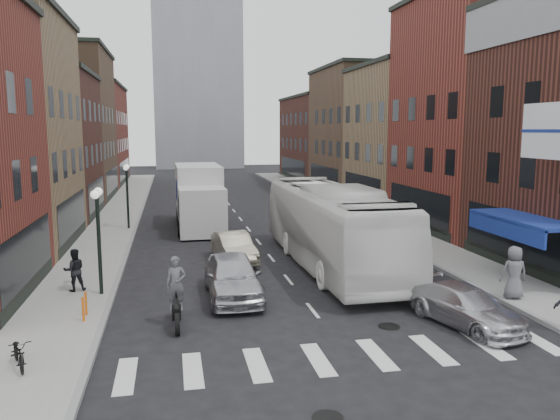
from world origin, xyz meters
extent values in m
plane|color=black|center=(0.00, 0.00, 0.00)|extent=(160.00, 160.00, 0.00)
cube|color=gray|center=(-8.50, 22.00, 0.07)|extent=(3.00, 74.00, 0.15)
cube|color=gray|center=(8.50, 22.00, 0.07)|extent=(3.00, 74.00, 0.15)
cube|color=gray|center=(-7.00, 22.00, 0.00)|extent=(0.20, 74.00, 0.16)
cube|color=gray|center=(7.00, 22.00, 0.00)|extent=(0.20, 74.00, 0.16)
cube|color=silver|center=(0.00, -3.00, 0.00)|extent=(12.00, 2.20, 0.01)
cube|color=black|center=(-10.02, 4.50, 1.60)|extent=(0.08, 7.20, 2.20)
cube|color=black|center=(-10.02, 14.00, 1.60)|extent=(0.08, 8.00, 2.20)
cube|color=#462119|center=(-15.00, 24.00, 5.00)|extent=(10.00, 10.00, 10.00)
cube|color=black|center=(-10.02, 24.00, 1.60)|extent=(0.08, 8.00, 2.20)
cube|color=black|center=(-15.00, 24.00, 10.15)|extent=(10.30, 10.20, 0.30)
cube|color=brown|center=(-15.00, 35.00, 6.50)|extent=(10.00, 12.00, 13.00)
cube|color=black|center=(-10.02, 35.00, 1.60)|extent=(0.08, 9.60, 2.20)
cube|color=black|center=(-15.00, 35.00, 13.15)|extent=(10.30, 12.20, 0.30)
cube|color=maroon|center=(-15.00, 49.00, 5.50)|extent=(10.00, 16.00, 11.00)
cube|color=black|center=(-10.02, 49.00, 1.60)|extent=(0.08, 12.80, 2.20)
cube|color=black|center=(-15.00, 49.00, 11.15)|extent=(10.30, 16.20, 0.30)
cube|color=black|center=(10.02, 4.50, 1.60)|extent=(0.08, 7.20, 2.20)
cube|color=maroon|center=(15.00, 14.00, 7.00)|extent=(10.00, 10.00, 14.00)
cube|color=black|center=(10.02, 14.00, 1.60)|extent=(0.08, 8.00, 2.20)
cube|color=olive|center=(15.00, 24.00, 5.50)|extent=(10.00, 10.00, 11.00)
cube|color=black|center=(10.02, 24.00, 1.60)|extent=(0.08, 8.00, 2.20)
cube|color=black|center=(15.00, 24.00, 11.15)|extent=(10.30, 10.20, 0.30)
cube|color=brown|center=(15.00, 35.00, 6.00)|extent=(10.00, 12.00, 12.00)
cube|color=black|center=(10.02, 35.00, 1.60)|extent=(0.08, 9.60, 2.20)
cube|color=black|center=(15.00, 35.00, 12.15)|extent=(10.30, 12.20, 0.30)
cube|color=#462119|center=(15.00, 49.00, 5.00)|extent=(10.00, 16.00, 10.00)
cube|color=black|center=(10.02, 49.00, 1.60)|extent=(0.08, 12.80, 2.20)
cube|color=black|center=(15.00, 49.00, 10.15)|extent=(10.30, 16.20, 0.30)
cube|color=navy|center=(9.10, 2.50, 2.70)|extent=(1.80, 5.00, 0.15)
cube|color=navy|center=(8.25, 2.50, 2.35)|extent=(0.10, 5.00, 0.70)
cube|color=silver|center=(8.50, 0.50, 6.20)|extent=(0.12, 3.00, 2.00)
cube|color=#9399A0|center=(0.00, 78.00, 25.00)|extent=(14.00, 14.00, 50.00)
cylinder|color=black|center=(-7.40, 4.00, 2.00)|extent=(0.14, 0.14, 4.00)
cylinder|color=black|center=(-7.40, 4.00, 4.00)|extent=(0.06, 0.90, 0.06)
sphere|color=white|center=(-7.40, 3.55, 3.95)|extent=(0.32, 0.32, 0.32)
sphere|color=white|center=(-7.40, 4.45, 3.95)|extent=(0.32, 0.32, 0.32)
cylinder|color=black|center=(-7.40, 18.00, 2.00)|extent=(0.14, 0.14, 4.00)
cylinder|color=black|center=(-7.40, 18.00, 4.00)|extent=(0.06, 0.90, 0.06)
sphere|color=white|center=(-7.40, 17.55, 3.95)|extent=(0.32, 0.32, 0.32)
sphere|color=white|center=(-7.40, 18.45, 3.95)|extent=(0.32, 0.32, 0.32)
cylinder|color=#D8590C|center=(-7.60, 1.00, 0.55)|extent=(0.08, 0.08, 0.80)
cylinder|color=#D8590C|center=(-7.60, 1.60, 0.55)|extent=(0.08, 0.08, 0.80)
cube|color=silver|center=(-2.99, 15.10, 1.50)|extent=(2.72, 2.94, 2.78)
cube|color=black|center=(-2.99, 15.10, 1.78)|extent=(2.74, 1.60, 1.23)
cube|color=silver|center=(-2.99, 19.34, 2.34)|extent=(2.88, 5.84, 3.23)
cube|color=navy|center=(-2.99, 19.34, 2.34)|extent=(2.87, 2.27, 1.34)
cube|color=black|center=(-2.99, 19.11, 0.50)|extent=(2.57, 7.28, 0.39)
cylinder|color=black|center=(-4.27, 15.33, 0.50)|extent=(0.31, 1.00, 1.00)
cylinder|color=black|center=(-1.71, 15.33, 0.50)|extent=(0.31, 1.00, 1.00)
cylinder|color=black|center=(-4.27, 19.11, 0.50)|extent=(0.31, 1.00, 1.00)
cylinder|color=black|center=(-1.71, 19.11, 0.50)|extent=(0.31, 1.00, 1.00)
cylinder|color=black|center=(-4.27, 21.34, 0.50)|extent=(0.31, 1.00, 1.00)
cylinder|color=black|center=(-1.71, 21.34, 0.50)|extent=(0.31, 1.00, 1.00)
cylinder|color=black|center=(-4.65, 1.17, 0.35)|extent=(0.15, 0.69, 0.69)
cylinder|color=black|center=(-4.65, -0.41, 0.35)|extent=(0.15, 0.69, 0.69)
cube|color=black|center=(-4.65, 0.38, 0.58)|extent=(0.30, 1.27, 0.37)
cube|color=black|center=(-4.65, 0.96, 1.00)|extent=(0.58, 0.08, 0.06)
imported|color=#4E4F54|center=(-4.65, 0.28, 1.44)|extent=(0.64, 0.43, 1.73)
imported|color=white|center=(2.43, 6.94, 1.89)|extent=(3.32, 13.63, 3.79)
imported|color=#BBBBC0|center=(-2.56, 3.00, 0.83)|extent=(1.96, 4.87, 1.66)
imported|color=#B9AF96|center=(-1.88, 8.65, 0.69)|extent=(1.94, 4.32, 1.38)
imported|color=silver|center=(4.45, -1.36, 0.62)|extent=(2.80, 4.61, 1.25)
imported|color=black|center=(-8.71, -2.26, 0.55)|extent=(1.06, 1.61, 0.80)
imported|color=black|center=(-8.42, 4.57, 0.96)|extent=(0.88, 0.65, 1.63)
imported|color=slate|center=(7.40, 0.47, 1.12)|extent=(1.03, 0.75, 1.94)
camera|label=1|loc=(-4.71, -16.72, 6.26)|focal=35.00mm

